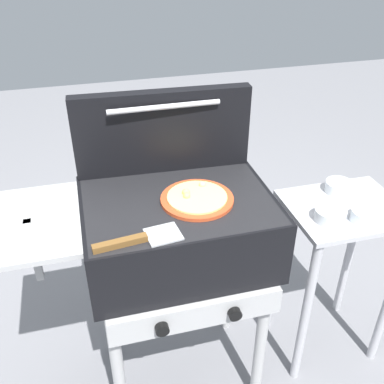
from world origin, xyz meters
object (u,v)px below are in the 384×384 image
grill (175,235)px  prep_table (336,250)px  topping_bowl_far (339,187)px  pizza_cheese (197,198)px  spatula (138,239)px  topping_bowl_near (365,216)px  topping_bowl_middle (330,215)px

grill → prep_table: grill is taller
grill → topping_bowl_far: (0.70, 0.11, 0.02)m
pizza_cheese → prep_table: size_ratio=0.32×
grill → topping_bowl_far: 0.71m
grill → spatula: size_ratio=3.62×
spatula → topping_bowl_near: spatula is taller
topping_bowl_near → topping_bowl_far: (0.01, 0.20, -0.00)m
prep_table → topping_bowl_far: bearing=76.4°
pizza_cheese → spatula: 0.28m
pizza_cheese → topping_bowl_far: bearing=11.4°
topping_bowl_far → topping_bowl_middle: same height
topping_bowl_near → topping_bowl_far: bearing=86.3°
topping_bowl_near → pizza_cheese: bearing=172.8°
pizza_cheese → prep_table: bearing=2.4°
topping_bowl_near → grill: bearing=171.9°
pizza_cheese → topping_bowl_middle: pizza_cheese is taller
prep_table → topping_bowl_near: bearing=-83.6°
pizza_cheese → topping_bowl_near: pizza_cheese is taller
pizza_cheese → topping_bowl_far: 0.65m
grill → topping_bowl_far: grill is taller
pizza_cheese → prep_table: 0.71m
topping_bowl_middle → spatula: bearing=-170.0°
spatula → grill: bearing=51.4°
topping_bowl_near → prep_table: bearing=96.4°
spatula → prep_table: bearing=13.0°
pizza_cheese → topping_bowl_middle: 0.51m
prep_table → spatula: bearing=-167.0°
topping_bowl_far → topping_bowl_near: bearing=-93.7°
grill → topping_bowl_near: (0.69, -0.10, 0.02)m
topping_bowl_far → pizza_cheese: bearing=-168.6°
spatula → prep_table: size_ratio=0.35×
prep_table → topping_bowl_near: 0.26m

